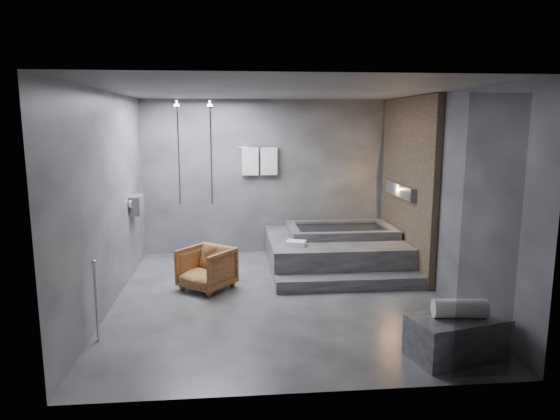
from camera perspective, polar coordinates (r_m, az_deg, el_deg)
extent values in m
plane|color=#2F2F32|center=(7.04, 0.04, -9.91)|extent=(5.00, 5.00, 0.00)
cube|color=#4F4F52|center=(6.63, 0.05, 13.48)|extent=(4.50, 5.00, 0.04)
cube|color=#3A3A3F|center=(9.16, -1.43, 3.77)|extent=(4.50, 0.04, 2.80)
cube|color=#3A3A3F|center=(4.26, 3.23, -3.63)|extent=(4.50, 0.04, 2.80)
cube|color=#3A3A3F|center=(6.86, -19.02, 1.09)|extent=(0.04, 5.00, 2.80)
cube|color=#3A3A3F|center=(7.26, 18.03, 1.61)|extent=(0.04, 5.00, 2.80)
cube|color=#9F7F5D|center=(8.39, 14.29, 2.88)|extent=(0.10, 2.40, 2.78)
cube|color=#FF9938|center=(8.37, 13.75, 2.20)|extent=(0.14, 1.20, 0.20)
cube|color=gray|center=(8.24, -16.04, 0.56)|extent=(0.16, 0.42, 0.30)
imported|color=beige|center=(8.15, -16.08, 0.13)|extent=(0.08, 0.08, 0.21)
imported|color=beige|center=(8.35, -15.83, 0.18)|extent=(0.07, 0.07, 0.15)
cylinder|color=silver|center=(8.66, -7.90, 6.63)|extent=(0.04, 0.04, 1.80)
cylinder|color=silver|center=(8.70, -11.54, 6.54)|extent=(0.04, 0.04, 1.80)
cylinder|color=silver|center=(9.05, -2.38, 7.18)|extent=(0.75, 0.02, 0.02)
cube|color=white|center=(9.04, -3.44, 5.58)|extent=(0.30, 0.06, 0.50)
cube|color=white|center=(9.06, -1.28, 5.61)|extent=(0.30, 0.06, 0.50)
cylinder|color=silver|center=(5.93, -20.25, -9.83)|extent=(0.04, 0.04, 0.90)
cube|color=black|center=(4.84, 22.87, -3.35)|extent=(0.55, 0.01, 2.60)
cube|color=#353537|center=(8.49, 6.21, -4.70)|extent=(2.20, 2.00, 0.50)
cube|color=#353537|center=(7.43, 8.01, -8.19)|extent=(2.20, 0.36, 0.18)
cube|color=#363638|center=(5.61, 19.57, -13.50)|extent=(1.06, 0.74, 0.43)
imported|color=#4F2B13|center=(7.35, -8.39, -6.61)|extent=(0.94, 0.94, 0.62)
cylinder|color=white|center=(5.49, 19.86, -10.53)|extent=(0.56, 0.25, 0.19)
cube|color=white|center=(7.77, 1.84, -3.83)|extent=(0.35, 0.30, 0.08)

